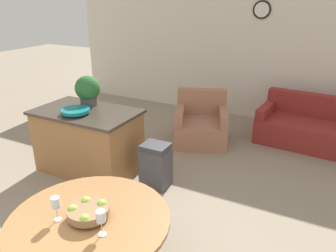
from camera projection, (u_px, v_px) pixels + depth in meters
The scene contains 11 objects.
wall_back at pixel (247, 52), 6.57m from camera, with size 8.00×0.09×2.70m.
dining_table at pixel (91, 235), 2.68m from camera, with size 1.30×1.30×0.76m.
fruit_bowl at pixel (89, 211), 2.59m from camera, with size 0.33×0.33×0.12m.
wine_glass_left at pixel (56, 203), 2.53m from camera, with size 0.07×0.07×0.21m.
wine_glass_right at pixel (101, 217), 2.37m from camera, with size 0.07×0.07×0.21m.
kitchen_island at pixel (89, 141), 4.71m from camera, with size 1.45×0.88×0.92m.
teal_bowl at pixel (76, 111), 4.40m from camera, with size 0.38×0.38×0.07m.
potted_plant at pixel (88, 90), 4.70m from camera, with size 0.36×0.36×0.43m.
trash_bin at pixel (156, 165), 4.35m from camera, with size 0.36×0.31×0.61m.
couch at pixel (326, 131), 5.51m from camera, with size 2.26×1.11×0.80m.
armchair at pixel (201, 125), 5.76m from camera, with size 1.15×1.18×0.85m.
Camera 1 is at (1.65, -0.73, 2.41)m, focal length 35.00 mm.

